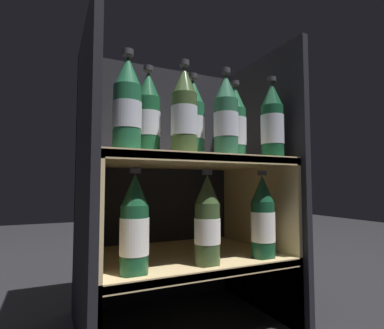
# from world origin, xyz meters

# --- Properties ---
(fridge_back_wall) EXTENTS (0.61, 0.02, 0.88)m
(fridge_back_wall) POSITION_xyz_m (0.00, 0.43, 0.44)
(fridge_back_wall) COLOR black
(fridge_back_wall) RESTS_ON ground_plane
(fridge_side_left) EXTENTS (0.02, 0.46, 0.88)m
(fridge_side_left) POSITION_xyz_m (-0.30, 0.21, 0.44)
(fridge_side_left) COLOR black
(fridge_side_left) RESTS_ON ground_plane
(fridge_side_right) EXTENTS (0.02, 0.46, 0.88)m
(fridge_side_right) POSITION_xyz_m (0.30, 0.21, 0.44)
(fridge_side_right) COLOR black
(fridge_side_right) RESTS_ON ground_plane
(shelf_lower) EXTENTS (0.57, 0.42, 0.21)m
(shelf_lower) POSITION_xyz_m (0.00, 0.20, 0.17)
(shelf_lower) COLOR #DBBC84
(shelf_lower) RESTS_ON ground_plane
(shelf_upper) EXTENTS (0.57, 0.42, 0.51)m
(shelf_upper) POSITION_xyz_m (0.00, 0.20, 0.37)
(shelf_upper) COLOR #DBBC84
(shelf_upper) RESTS_ON ground_plane
(bottle_upper_front_0) EXTENTS (0.07, 0.07, 0.26)m
(bottle_upper_front_0) POSITION_xyz_m (-0.22, 0.06, 0.62)
(bottle_upper_front_0) COLOR #1E5638
(bottle_upper_front_0) RESTS_ON shelf_upper
(bottle_upper_front_1) EXTENTS (0.07, 0.07, 0.26)m
(bottle_upper_front_1) POSITION_xyz_m (-0.06, 0.06, 0.62)
(bottle_upper_front_1) COLOR #384C28
(bottle_upper_front_1) RESTS_ON shelf_upper
(bottle_upper_front_2) EXTENTS (0.07, 0.07, 0.26)m
(bottle_upper_front_2) POSITION_xyz_m (0.07, 0.06, 0.62)
(bottle_upper_front_2) COLOR #285B42
(bottle_upper_front_2) RESTS_ON shelf_upper
(bottle_upper_front_3) EXTENTS (0.07, 0.07, 0.26)m
(bottle_upper_front_3) POSITION_xyz_m (0.23, 0.06, 0.61)
(bottle_upper_front_3) COLOR #144228
(bottle_upper_front_3) RESTS_ON shelf_upper
(bottle_upper_back_0) EXTENTS (0.07, 0.07, 0.26)m
(bottle_upper_back_0) POSITION_xyz_m (-0.14, 0.14, 0.62)
(bottle_upper_back_0) COLOR #194C2D
(bottle_upper_back_0) RESTS_ON shelf_upper
(bottle_upper_back_1) EXTENTS (0.07, 0.07, 0.26)m
(bottle_upper_back_1) POSITION_xyz_m (0.00, 0.14, 0.62)
(bottle_upper_back_1) COLOR #1E5638
(bottle_upper_back_1) RESTS_ON shelf_upper
(bottle_upper_back_2) EXTENTS (0.07, 0.07, 0.26)m
(bottle_upper_back_2) POSITION_xyz_m (0.15, 0.14, 0.61)
(bottle_upper_back_2) COLOR #1E5638
(bottle_upper_back_2) RESTS_ON shelf_upper
(bottle_lower_front_0) EXTENTS (0.07, 0.07, 0.26)m
(bottle_lower_front_0) POSITION_xyz_m (-0.19, 0.06, 0.32)
(bottle_lower_front_0) COLOR #194C2D
(bottle_lower_front_0) RESTS_ON shelf_lower
(bottle_lower_front_1) EXTENTS (0.07, 0.07, 0.26)m
(bottle_lower_front_1) POSITION_xyz_m (0.01, 0.06, 0.32)
(bottle_lower_front_1) COLOR #384C28
(bottle_lower_front_1) RESTS_ON shelf_lower
(bottle_lower_front_2) EXTENTS (0.07, 0.07, 0.26)m
(bottle_lower_front_2) POSITION_xyz_m (0.19, 0.06, 0.32)
(bottle_lower_front_2) COLOR #144228
(bottle_lower_front_2) RESTS_ON shelf_lower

